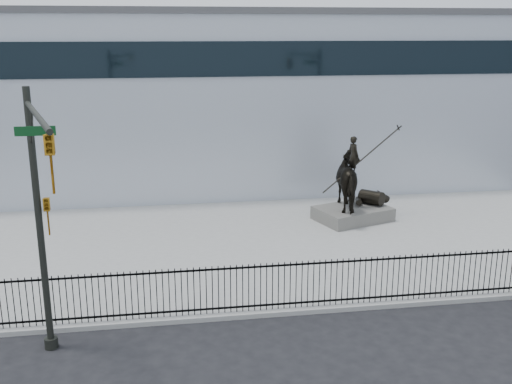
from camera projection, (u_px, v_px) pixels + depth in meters
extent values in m
plane|color=black|center=(306.00, 332.00, 17.03)|extent=(120.00, 120.00, 0.00)
cube|color=gray|center=(264.00, 245.00, 23.68)|extent=(30.00, 12.00, 0.15)
cube|color=silver|center=(227.00, 97.00, 34.91)|extent=(44.00, 14.00, 9.00)
cube|color=black|center=(296.00, 303.00, 18.14)|extent=(22.00, 0.05, 0.05)
cube|color=black|center=(297.00, 264.00, 17.81)|extent=(22.00, 0.05, 0.05)
cube|color=black|center=(297.00, 285.00, 17.98)|extent=(22.00, 0.03, 1.50)
cube|color=#52504B|center=(353.00, 214.00, 26.45)|extent=(3.61, 3.01, 0.58)
imported|color=black|center=(354.00, 180.00, 26.05)|extent=(2.77, 2.99, 2.46)
imported|color=black|center=(353.00, 155.00, 25.71)|extent=(0.57, 0.70, 1.66)
cylinder|color=black|center=(361.00, 160.00, 25.97)|extent=(3.76, 1.34, 2.50)
cylinder|color=black|center=(51.00, 343.00, 16.13)|extent=(0.36, 0.36, 0.30)
cylinder|color=black|center=(40.00, 225.00, 15.25)|extent=(0.18, 0.18, 7.00)
cylinder|color=black|center=(36.00, 114.00, 12.50)|extent=(1.47, 4.84, 0.12)
imported|color=#BD7B15|center=(51.00, 164.00, 10.73)|extent=(0.18, 0.22, 1.10)
imported|color=#BD7B15|center=(48.00, 217.00, 15.23)|extent=(0.16, 0.20, 1.00)
cube|color=#0C3F19|center=(35.00, 131.00, 13.48)|extent=(0.90, 0.03, 0.22)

